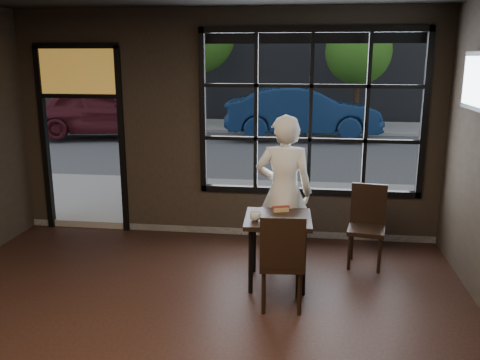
# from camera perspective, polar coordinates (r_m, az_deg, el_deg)

# --- Properties ---
(window_frame) EXTENTS (3.06, 0.12, 2.28)m
(window_frame) POSITION_cam_1_polar(r_m,az_deg,el_deg) (7.05, 7.93, 7.44)
(window_frame) COLOR black
(window_frame) RESTS_ON ground
(stained_transom) EXTENTS (1.20, 0.06, 0.70)m
(stained_transom) POSITION_cam_1_polar(r_m,az_deg,el_deg) (7.73, -17.73, 11.57)
(stained_transom) COLOR orange
(stained_transom) RESTS_ON ground
(street_asphalt) EXTENTS (60.00, 41.00, 0.04)m
(street_asphalt) POSITION_cam_1_polar(r_m,az_deg,el_deg) (27.65, 5.20, 8.35)
(street_asphalt) COLOR #545456
(street_asphalt) RESTS_ON ground
(cafe_table) EXTENTS (0.77, 0.77, 0.80)m
(cafe_table) POSITION_cam_1_polar(r_m,az_deg,el_deg) (5.87, 4.23, -7.86)
(cafe_table) COLOR black
(cafe_table) RESTS_ON floor
(chair_near) EXTENTS (0.48, 0.48, 1.04)m
(chair_near) POSITION_cam_1_polar(r_m,az_deg,el_deg) (5.31, 4.70, -8.90)
(chair_near) COLOR black
(chair_near) RESTS_ON floor
(chair_window) EXTENTS (0.51, 0.51, 1.01)m
(chair_window) POSITION_cam_1_polar(r_m,az_deg,el_deg) (6.47, 14.01, -5.17)
(chair_window) COLOR black
(chair_window) RESTS_ON floor
(man) EXTENTS (0.70, 0.47, 1.90)m
(man) POSITION_cam_1_polar(r_m,az_deg,el_deg) (6.18, 4.96, -1.41)
(man) COLOR silver
(man) RESTS_ON floor
(hotdog) EXTENTS (0.22, 0.14, 0.06)m
(hotdog) POSITION_cam_1_polar(r_m,az_deg,el_deg) (5.93, 4.61, -3.27)
(hotdog) COLOR tan
(hotdog) RESTS_ON cafe_table
(cup) EXTENTS (0.16, 0.16, 0.10)m
(cup) POSITION_cam_1_polar(r_m,az_deg,el_deg) (5.60, 1.72, -4.09)
(cup) COLOR silver
(cup) RESTS_ON cafe_table
(navy_car) EXTENTS (4.85, 2.04, 1.56)m
(navy_car) POSITION_cam_1_polar(r_m,az_deg,el_deg) (15.94, 6.99, 7.61)
(navy_car) COLOR #0F264A
(navy_car) RESTS_ON street_asphalt
(maroon_car) EXTENTS (4.95, 2.77, 1.59)m
(maroon_car) POSITION_cam_1_polar(r_m,az_deg,el_deg) (16.71, -15.09, 7.57)
(maroon_car) COLOR #4B131A
(maroon_car) RESTS_ON street_asphalt
(tree_left) EXTENTS (2.75, 2.75, 4.69)m
(tree_left) POSITION_cam_1_polar(r_m,az_deg,el_deg) (18.75, -4.87, 15.99)
(tree_left) COLOR #332114
(tree_left) RESTS_ON street_asphalt
(tree_right) EXTENTS (2.25, 2.25, 3.83)m
(tree_right) POSITION_cam_1_polar(r_m,az_deg,el_deg) (18.20, 13.17, 13.85)
(tree_right) COLOR #332114
(tree_right) RESTS_ON street_asphalt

